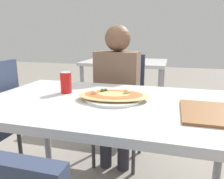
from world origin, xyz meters
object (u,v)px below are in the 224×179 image
object	(u,v)px
dining_table	(111,114)
soda_can	(66,83)
chair_far_seated	(120,102)
person_seated	(117,87)
pizza_main	(114,96)

from	to	relation	value
dining_table	soda_can	xyz separation A→B (m)	(-0.30, 0.09, 0.14)
chair_far_seated	person_seated	size ratio (longest dim) A/B	0.80
person_seated	chair_far_seated	bearing A→B (deg)	-90.00
pizza_main	soda_can	xyz separation A→B (m)	(-0.31, 0.07, 0.04)
dining_table	chair_far_seated	world-z (taller)	chair_far_seated
person_seated	soda_can	xyz separation A→B (m)	(-0.18, -0.53, 0.13)
dining_table	person_seated	xyz separation A→B (m)	(-0.12, 0.62, 0.00)
chair_far_seated	pizza_main	world-z (taller)	chair_far_seated
person_seated	soda_can	bearing A→B (deg)	71.02
chair_far_seated	pizza_main	size ratio (longest dim) A/B	2.26
person_seated	soda_can	distance (m)	0.57
person_seated	pizza_main	world-z (taller)	person_seated
dining_table	person_seated	size ratio (longest dim) A/B	1.16
dining_table	soda_can	world-z (taller)	soda_can
dining_table	pizza_main	world-z (taller)	pizza_main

